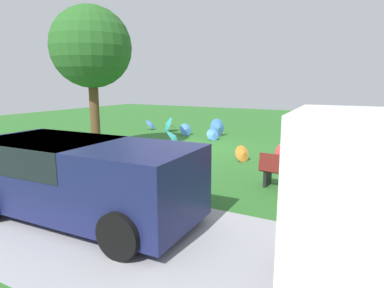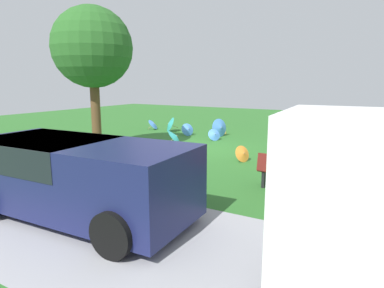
{
  "view_description": "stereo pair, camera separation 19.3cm",
  "coord_description": "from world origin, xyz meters",
  "views": [
    {
      "loc": [
        -6.2,
        11.65,
        2.68
      ],
      "look_at": [
        -0.9,
        2.03,
        0.6
      ],
      "focal_mm": 31.1,
      "sensor_mm": 36.0,
      "label": 1
    },
    {
      "loc": [
        -6.37,
        11.55,
        2.68
      ],
      "look_at": [
        -0.9,
        2.03,
        0.6
      ],
      "focal_mm": 31.1,
      "sensor_mm": 36.0,
      "label": 2
    }
  ],
  "objects": [
    {
      "name": "ground",
      "position": [
        0.0,
        0.0,
        0.0
      ],
      "size": [
        40.0,
        40.0,
        0.0
      ],
      "primitive_type": "plane",
      "color": "#2D6B28"
    },
    {
      "name": "road_strip",
      "position": [
        0.0,
        7.45,
        0.0
      ],
      "size": [
        40.0,
        3.78,
        0.01
      ],
      "primitive_type": "cube",
      "color": "#9E9EA3",
      "rests_on": "ground"
    },
    {
      "name": "van_dark",
      "position": [
        -1.16,
        7.2,
        0.91
      ],
      "size": [
        4.67,
        2.28,
        1.53
      ],
      "color": "#191E4C",
      "rests_on": "ground"
    },
    {
      "name": "park_bench",
      "position": [
        -4.54,
        3.55,
        0.47
      ],
      "size": [
        1.63,
        0.61,
        0.9
      ],
      "color": "maroon",
      "rests_on": "ground"
    },
    {
      "name": "shade_tree",
      "position": [
        2.99,
        2.53,
        3.86
      ],
      "size": [
        2.92,
        2.92,
        5.35
      ],
      "color": "brown",
      "rests_on": "ground"
    },
    {
      "name": "parasol_blue_0",
      "position": [
        0.44,
        -3.07,
        0.45
      ],
      "size": [
        0.84,
        0.95,
        0.91
      ],
      "color": "tan",
      "rests_on": "ground"
    },
    {
      "name": "parasol_red_0",
      "position": [
        -4.76,
        -1.75,
        0.41
      ],
      "size": [
        0.97,
        1.0,
        0.73
      ],
      "color": "tan",
      "rests_on": "ground"
    },
    {
      "name": "parasol_blue_1",
      "position": [
        0.22,
        -2.0,
        0.28
      ],
      "size": [
        0.66,
        0.7,
        0.57
      ],
      "color": "tan",
      "rests_on": "ground"
    },
    {
      "name": "parasol_red_3",
      "position": [
        -1.05,
        4.21,
        0.39
      ],
      "size": [
        0.85,
        0.76,
        0.77
      ],
      "color": "tan",
      "rests_on": "ground"
    },
    {
      "name": "parasol_blue_2",
      "position": [
        4.75,
        -3.45,
        0.32
      ],
      "size": [
        0.68,
        0.78,
        0.6
      ],
      "color": "tan",
      "rests_on": "ground"
    },
    {
      "name": "parasol_blue_3",
      "position": [
        -4.34,
        -3.46,
        0.29
      ],
      "size": [
        0.67,
        0.62,
        0.57
      ],
      "color": "tan",
      "rests_on": "ground"
    },
    {
      "name": "parasol_blue_4",
      "position": [
        1.98,
        -2.57,
        0.32
      ],
      "size": [
        0.7,
        0.75,
        0.65
      ],
      "color": "tan",
      "rests_on": "ground"
    },
    {
      "name": "parasol_red_4",
      "position": [
        -5.17,
        0.84,
        0.32
      ],
      "size": [
        0.66,
        0.6,
        0.64
      ],
      "color": "tan",
      "rests_on": "ground"
    },
    {
      "name": "parasol_teal_0",
      "position": [
        1.19,
        -0.21,
        0.35
      ],
      "size": [
        0.92,
        1.0,
        0.7
      ],
      "color": "tan",
      "rests_on": "ground"
    },
    {
      "name": "parasol_orange_0",
      "position": [
        -2.42,
        1.23,
        0.28
      ],
      "size": [
        0.59,
        0.66,
        0.57
      ],
      "color": "tan",
      "rests_on": "ground"
    },
    {
      "name": "parasol_yellow_1",
      "position": [
        0.7,
        -3.95,
        0.25
      ],
      "size": [
        0.51,
        0.59,
        0.5
      ],
      "color": "tan",
      "rests_on": "ground"
    },
    {
      "name": "parasol_red_5",
      "position": [
        -3.77,
        0.93,
        0.37
      ],
      "size": [
        0.73,
        0.6,
        0.74
      ],
      "color": "tan",
      "rests_on": "ground"
    },
    {
      "name": "parasol_teal_1",
      "position": [
        3.56,
        -3.27,
        0.41
      ],
      "size": [
        0.93,
        0.92,
        0.82
      ],
      "color": "tan",
      "rests_on": "ground"
    }
  ]
}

